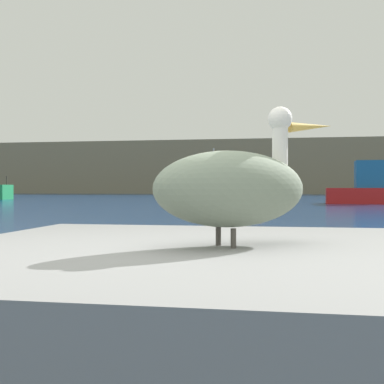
{
  "coord_description": "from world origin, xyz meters",
  "views": [
    {
      "loc": [
        0.72,
        -2.2,
        0.98
      ],
      "look_at": [
        -2.62,
        17.09,
        0.79
      ],
      "focal_mm": 46.32,
      "sensor_mm": 36.0,
      "label": 1
    }
  ],
  "objects_px": {
    "fishing_boat_orange": "(231,189)",
    "fishing_boat_red": "(378,189)",
    "pelican": "(235,187)",
    "mooring_buoy": "(235,212)"
  },
  "relations": [
    {
      "from": "fishing_boat_red",
      "to": "pelican",
      "type": "bearing_deg",
      "value": -98.71
    },
    {
      "from": "fishing_boat_orange",
      "to": "fishing_boat_red",
      "type": "bearing_deg",
      "value": 153.52
    },
    {
      "from": "fishing_boat_red",
      "to": "mooring_buoy",
      "type": "bearing_deg",
      "value": -109.9
    },
    {
      "from": "mooring_buoy",
      "to": "pelican",
      "type": "bearing_deg",
      "value": -85.2
    },
    {
      "from": "fishing_boat_orange",
      "to": "fishing_boat_red",
      "type": "distance_m",
      "value": 14.56
    },
    {
      "from": "fishing_boat_red",
      "to": "mooring_buoy",
      "type": "distance_m",
      "value": 17.71
    },
    {
      "from": "pelican",
      "to": "fishing_boat_red",
      "type": "xyz_separation_m",
      "value": [
        6.06,
        27.91,
        -0.12
      ]
    },
    {
      "from": "fishing_boat_orange",
      "to": "mooring_buoy",
      "type": "relative_size",
      "value": 11.08
    },
    {
      "from": "pelican",
      "to": "fishing_boat_red",
      "type": "relative_size",
      "value": 0.17
    },
    {
      "from": "pelican",
      "to": "mooring_buoy",
      "type": "bearing_deg",
      "value": 53.94
    }
  ]
}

